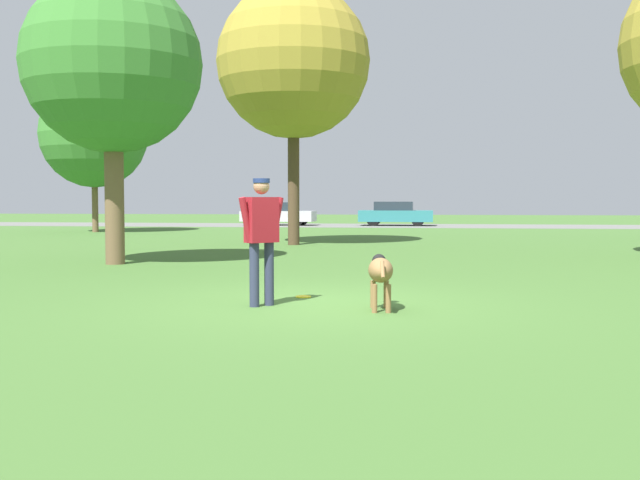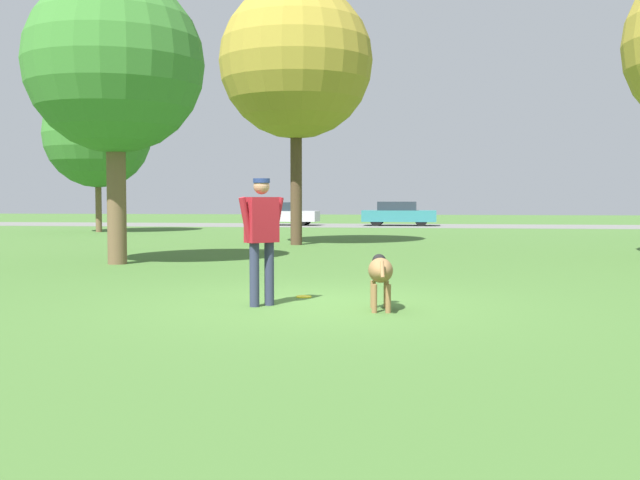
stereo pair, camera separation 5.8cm
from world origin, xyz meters
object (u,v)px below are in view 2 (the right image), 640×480
(parked_car_teal, at_px, (399,214))
(person, at_px, (262,230))
(dog, at_px, (380,272))
(tree_mid_center, at_px, (296,62))
(frisbee, at_px, (304,297))
(tree_far_left, at_px, (97,134))
(tree_near_left, at_px, (115,65))
(parked_car_silver, at_px, (281,214))

(parked_car_teal, bearing_deg, person, -90.75)
(dog, relative_size, tree_mid_center, 0.13)
(person, xyz_separation_m, frisbee, (0.41, 0.96, -1.01))
(tree_far_left, relative_size, parked_car_teal, 1.65)
(tree_near_left, distance_m, parked_car_teal, 25.72)
(person, distance_m, parked_car_silver, 31.12)
(frisbee, bearing_deg, parked_car_teal, 89.43)
(dog, height_order, frisbee, dog)
(tree_near_left, distance_m, parked_car_silver, 24.95)
(person, height_order, tree_near_left, tree_near_left)
(frisbee, bearing_deg, parked_car_silver, 101.67)
(tree_near_left, relative_size, parked_car_silver, 1.57)
(person, relative_size, parked_car_teal, 0.43)
(person, relative_size, frisbee, 7.50)
(person, xyz_separation_m, parked_car_teal, (0.71, 30.85, -0.37))
(tree_far_left, relative_size, parked_car_silver, 1.63)
(dog, xyz_separation_m, parked_car_teal, (-0.89, 30.98, 0.16))
(parked_car_silver, bearing_deg, frisbee, -76.28)
(frisbee, height_order, tree_far_left, tree_far_left)
(person, height_order, tree_mid_center, tree_mid_center)
(frisbee, height_order, parked_car_silver, parked_car_silver)
(person, distance_m, parked_car_teal, 30.86)
(tree_near_left, bearing_deg, person, -52.31)
(parked_car_silver, bearing_deg, tree_mid_center, -75.37)
(person, xyz_separation_m, parked_car_silver, (-5.71, 30.59, -0.39))
(frisbee, bearing_deg, tree_mid_center, 100.40)
(parked_car_teal, bearing_deg, dog, -87.80)
(tree_far_left, height_order, parked_car_teal, tree_far_left)
(frisbee, bearing_deg, tree_far_left, 121.50)
(person, distance_m, tree_mid_center, 14.31)
(tree_far_left, xyz_separation_m, parked_car_teal, (12.74, 9.59, -3.60))
(dog, distance_m, tree_near_left, 9.51)
(person, relative_size, tree_far_left, 0.26)
(dog, bearing_deg, tree_near_left, 39.30)
(frisbee, relative_size, parked_car_teal, 0.06)
(dog, distance_m, parked_car_silver, 31.58)
(tree_far_left, bearing_deg, parked_car_silver, 55.92)
(parked_car_teal, bearing_deg, tree_near_left, -101.47)
(dog, bearing_deg, parked_car_teal, -4.59)
(parked_car_silver, height_order, parked_car_teal, parked_car_teal)
(frisbee, height_order, parked_car_teal, parked_car_teal)
(frisbee, xyz_separation_m, tree_mid_center, (-2.28, 12.44, 5.69))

